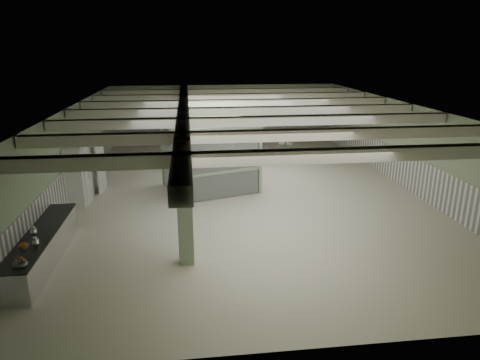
{
  "coord_description": "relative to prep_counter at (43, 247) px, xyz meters",
  "views": [
    {
      "loc": [
        -2.32,
        -17.06,
        5.91
      ],
      "look_at": [
        -0.55,
        -2.49,
        1.3
      ],
      "focal_mm": 32.0,
      "sensor_mm": 36.0,
      "label": 1
    }
  ],
  "objects": [
    {
      "name": "wainscot_left",
      "position": [
        -0.43,
        5.49,
        0.29
      ],
      "size": [
        0.05,
        19.9,
        1.5
      ],
      "primitive_type": "cube",
      "color": "white",
      "rests_on": "floor"
    },
    {
      "name": "column_d",
      "position": [
        4.04,
        13.49,
        1.34
      ],
      "size": [
        0.42,
        0.42,
        3.6
      ],
      "primitive_type": "cube",
      "color": "#97AA89",
      "rests_on": "floor"
    },
    {
      "name": "pitcher_far",
      "position": [
        0.16,
        -0.89,
        0.58
      ],
      "size": [
        0.23,
        0.25,
        0.27
      ],
      "primitive_type": null,
      "rotation": [
        0.0,
        0.0,
        0.27
      ],
      "color": "silver",
      "rests_on": "prep_counter"
    },
    {
      "name": "pendant_back",
      "position": [
        7.04,
        10.99,
        2.59
      ],
      "size": [
        0.44,
        0.44,
        0.22
      ],
      "primitive_type": "cone",
      "rotation": [
        3.14,
        0.0,
        0.0
      ],
      "color": "#324030",
      "rests_on": "ceiling"
    },
    {
      "name": "beam_b",
      "position": [
        6.54,
        0.49,
        2.96
      ],
      "size": [
        13.9,
        0.35,
        0.32
      ],
      "primitive_type": "cube",
      "color": "beige",
      "rests_on": "ceiling"
    },
    {
      "name": "ceiling",
      "position": [
        6.54,
        5.49,
        3.14
      ],
      "size": [
        14.0,
        20.0,
        0.02
      ],
      "primitive_type": "cube",
      "color": "beige",
      "rests_on": "wall_back"
    },
    {
      "name": "column_a",
      "position": [
        4.04,
        -0.51,
        1.34
      ],
      "size": [
        0.42,
        0.42,
        3.6
      ],
      "primitive_type": "cube",
      "color": "#97AA89",
      "rests_on": "floor"
    },
    {
      "name": "wall_right",
      "position": [
        13.54,
        5.49,
        1.34
      ],
      "size": [
        0.02,
        20.0,
        3.6
      ],
      "primitive_type": "cube",
      "color": "#94AB89",
      "rests_on": "floor"
    },
    {
      "name": "beam_e",
      "position": [
        6.54,
        7.99,
        2.96
      ],
      "size": [
        13.9,
        0.35,
        0.32
      ],
      "primitive_type": "cube",
      "color": "beige",
      "rests_on": "ceiling"
    },
    {
      "name": "wall_back",
      "position": [
        6.54,
        15.49,
        1.34
      ],
      "size": [
        14.0,
        0.02,
        3.6
      ],
      "primitive_type": "cube",
      "color": "#94AB89",
      "rests_on": "floor"
    },
    {
      "name": "girder",
      "position": [
        4.04,
        5.49,
        2.92
      ],
      "size": [
        0.45,
        19.9,
        0.4
      ],
      "primitive_type": "cube",
      "color": "beige",
      "rests_on": "ceiling"
    },
    {
      "name": "column_c",
      "position": [
        4.04,
        9.49,
        1.34
      ],
      "size": [
        0.42,
        0.42,
        3.6
      ],
      "primitive_type": "cube",
      "color": "#97AA89",
      "rests_on": "floor"
    },
    {
      "name": "beam_a",
      "position": [
        6.54,
        -2.01,
        2.96
      ],
      "size": [
        13.9,
        0.35,
        0.32
      ],
      "primitive_type": "cube",
      "color": "beige",
      "rests_on": "ceiling"
    },
    {
      "name": "walkin_cooler",
      "position": [
        -0.08,
        5.56,
        0.74
      ],
      "size": [
        0.89,
        2.63,
        2.41
      ],
      "color": "white",
      "rests_on": "floor"
    },
    {
      "name": "beam_c",
      "position": [
        6.54,
        2.99,
        2.96
      ],
      "size": [
        13.9,
        0.35,
        0.32
      ],
      "primitive_type": "cube",
      "color": "beige",
      "rests_on": "ceiling"
    },
    {
      "name": "column_b",
      "position": [
        4.04,
        4.49,
        1.34
      ],
      "size": [
        0.42,
        0.42,
        3.6
      ],
      "primitive_type": "cube",
      "color": "#97AA89",
      "rests_on": "floor"
    },
    {
      "name": "beam_g",
      "position": [
        6.54,
        12.99,
        2.96
      ],
      "size": [
        13.9,
        0.35,
        0.32
      ],
      "primitive_type": "cube",
      "color": "beige",
      "rests_on": "ceiling"
    },
    {
      "name": "orange_bowl",
      "position": [
        -0.12,
        -0.95,
        0.48
      ],
      "size": [
        0.25,
        0.25,
        0.09
      ],
      "primitive_type": "cylinder",
      "rotation": [
        0.0,
        0.0,
        -0.02
      ],
      "color": "#B2B2B7",
      "rests_on": "prep_counter"
    },
    {
      "name": "prep_counter",
      "position": [
        0.0,
        0.0,
        0.0
      ],
      "size": [
        0.82,
        4.66,
        0.91
      ],
      "color": "silver",
      "rests_on": "floor"
    },
    {
      "name": "guard_booth",
      "position": [
        5.08,
        6.05,
        1.48
      ],
      "size": [
        4.36,
        3.98,
        2.93
      ],
      "rotation": [
        0.0,
        0.0,
        0.3
      ],
      "color": "#97B792",
      "rests_on": "floor"
    },
    {
      "name": "pitcher_near",
      "position": [
        -0.12,
        -0.18,
        0.58
      ],
      "size": [
        0.25,
        0.26,
        0.28
      ],
      "primitive_type": null,
      "rotation": [
        0.0,
        0.0,
        0.33
      ],
      "color": "silver",
      "rests_on": "prep_counter"
    },
    {
      "name": "floor",
      "position": [
        6.54,
        5.49,
        -0.46
      ],
      "size": [
        20.0,
        20.0,
        0.0
      ],
      "primitive_type": "plane",
      "color": "silver",
      "rests_on": "ground"
    },
    {
      "name": "beam_f",
      "position": [
        6.54,
        10.49,
        2.96
      ],
      "size": [
        13.9,
        0.35,
        0.32
      ],
      "primitive_type": "cube",
      "color": "beige",
      "rests_on": "ceiling"
    },
    {
      "name": "wall_front",
      "position": [
        6.54,
        -4.51,
        1.34
      ],
      "size": [
        14.0,
        0.02,
        3.6
      ],
      "primitive_type": "cube",
      "color": "#94AB89",
      "rests_on": "floor"
    },
    {
      "name": "wainscot_right",
      "position": [
        13.52,
        5.49,
        0.29
      ],
      "size": [
        0.05,
        19.9,
        1.5
      ],
      "primitive_type": "cube",
      "color": "white",
      "rests_on": "floor"
    },
    {
      "name": "veg_colander",
      "position": [
        0.1,
        -1.89,
        0.53
      ],
      "size": [
        0.38,
        0.38,
        0.17
      ],
      "primitive_type": null,
      "rotation": [
        0.0,
        0.0,
        -0.0
      ],
      "color": "#45454A",
      "rests_on": "prep_counter"
    },
    {
      "name": "filing_cabinet",
      "position": [
        6.93,
        5.93,
        0.25
      ],
      "size": [
        0.64,
        0.77,
        1.43
      ],
      "primitive_type": "cube",
      "rotation": [
        0.0,
        0.0,
        -0.31
      ],
      "color": "#585A4B",
      "rests_on": "floor"
    },
    {
      "name": "beam_d",
      "position": [
        6.54,
        5.49,
        2.96
      ],
      "size": [
        13.9,
        0.35,
        0.32
      ],
      "primitive_type": "cube",
      "color": "beige",
      "rests_on": "ceiling"
    },
    {
      "name": "wainscot_back",
      "position": [
        6.54,
        15.46,
        0.29
      ],
      "size": [
        13.9,
        0.05,
        1.5
      ],
      "primitive_type": "cube",
      "color": "white",
      "rests_on": "floor"
    },
    {
      "name": "wall_left",
      "position": [
        -0.46,
        5.49,
        1.34
      ],
      "size": [
        0.02,
        20.0,
        3.6
      ],
      "primitive_type": "cube",
      "color": "#94AB89",
      "rests_on": "floor"
    },
    {
      "name": "pendant_front",
      "position": [
        7.04,
        0.49,
        2.59
      ],
      "size": [
        0.44,
        0.44,
        0.22
      ],
      "primitive_type": "cone",
      "rotation": [
        3.14,
        0.0,
        0.0
      ],
      "color": "#324030",
      "rests_on": "ceiling"
    },
    {
      "name": "pendant_mid",
      "position": [
        7.04,
        5.99,
        2.59
      ],
      "size": [
        0.44,
        0.44,
        0.22
      ],
      "primitive_type": "cone",
      "rotation": [
        3.14,
        0.0,
        0.0
      ],
      "color": "#324030",
      "rests_on": "ceiling"
    }
  ]
}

